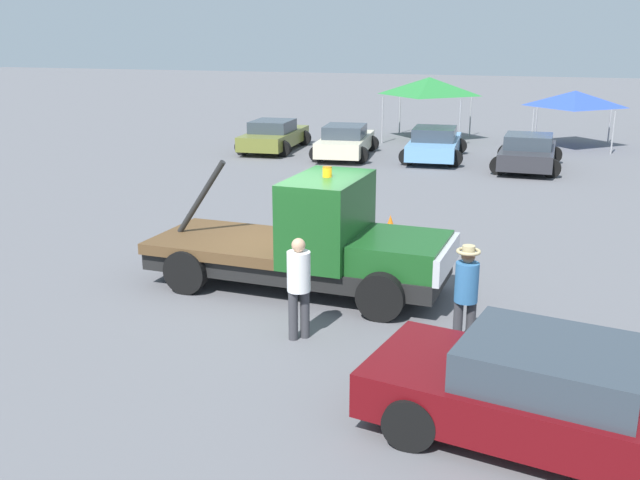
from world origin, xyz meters
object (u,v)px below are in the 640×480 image
(parked_car_olive, at_px, (274,136))
(canopy_tent_green, at_px, (429,86))
(parked_car_charcoal, at_px, (528,152))
(parked_car_skyblue, at_px, (435,144))
(traffic_cone, at_px, (390,226))
(person_at_hood, at_px, (299,281))
(tow_truck, at_px, (314,243))
(parked_car_cream, at_px, (345,141))
(foreground_car, at_px, (565,399))
(person_near_truck, at_px, (466,289))
(canopy_tent_blue, at_px, (575,99))

(parked_car_olive, height_order, canopy_tent_green, canopy_tent_green)
(parked_car_olive, relative_size, parked_car_charcoal, 1.09)
(parked_car_skyblue, distance_m, canopy_tent_green, 6.07)
(traffic_cone, bearing_deg, parked_car_olive, 124.41)
(parked_car_skyblue, xyz_separation_m, parked_car_charcoal, (3.73, -0.97, -0.00))
(canopy_tent_green, bearing_deg, person_at_hood, -84.11)
(tow_truck, relative_size, parked_car_charcoal, 1.32)
(parked_car_cream, bearing_deg, person_at_hood, -172.92)
(parked_car_cream, relative_size, parked_car_charcoal, 1.07)
(foreground_car, bearing_deg, parked_car_cream, 123.38)
(parked_car_skyblue, bearing_deg, canopy_tent_green, 8.46)
(parked_car_skyblue, relative_size, parked_car_charcoal, 1.08)
(foreground_car, xyz_separation_m, traffic_cone, (-4.30, 8.68, -0.40))
(tow_truck, relative_size, parked_car_skyblue, 1.23)
(parked_car_cream, relative_size, parked_car_skyblue, 0.99)
(foreground_car, distance_m, parked_car_skyblue, 21.21)
(parked_car_skyblue, xyz_separation_m, traffic_cone, (1.06, -11.84, -0.40))
(person_near_truck, height_order, person_at_hood, person_at_hood)
(person_near_truck, relative_size, person_at_hood, 1.00)
(foreground_car, distance_m, person_near_truck, 2.97)
(parked_car_cream, height_order, parked_car_charcoal, same)
(tow_truck, xyz_separation_m, person_at_hood, (0.55, -2.31, 0.04))
(canopy_tent_green, distance_m, canopy_tent_blue, 6.64)
(parked_car_olive, xyz_separation_m, canopy_tent_green, (5.77, 5.48, 1.91))
(person_at_hood, xyz_separation_m, parked_car_charcoal, (2.61, 17.54, -0.36))
(parked_car_skyblue, bearing_deg, person_at_hood, 178.20)
(canopy_tent_blue, bearing_deg, parked_car_charcoal, -103.25)
(person_near_truck, distance_m, parked_car_cream, 19.03)
(person_near_truck, xyz_separation_m, traffic_cone, (-2.73, 6.18, -0.78))
(canopy_tent_blue, bearing_deg, parked_car_skyblue, -133.66)
(foreground_car, distance_m, parked_car_olive, 24.12)
(foreground_car, height_order, traffic_cone, foreground_car)
(foreground_car, height_order, parked_car_skyblue, same)
(canopy_tent_green, bearing_deg, foreground_car, -75.56)
(parked_car_cream, xyz_separation_m, parked_car_charcoal, (7.38, -0.47, 0.00))
(person_near_truck, height_order, parked_car_cream, person_near_truck)
(person_at_hood, distance_m, parked_car_charcoal, 17.74)
(person_near_truck, bearing_deg, tow_truck, 42.97)
(tow_truck, distance_m, foreground_car, 6.45)
(person_at_hood, bearing_deg, person_near_truck, 56.21)
(traffic_cone, bearing_deg, canopy_tent_green, 97.92)
(canopy_tent_blue, bearing_deg, foreground_car, -89.78)
(person_at_hood, xyz_separation_m, parked_car_skyblue, (-1.12, 18.51, -0.36))
(foreground_car, bearing_deg, parked_car_olive, 130.35)
(person_at_hood, relative_size, canopy_tent_green, 0.48)
(person_at_hood, bearing_deg, tow_truck, 149.22)
(parked_car_cream, relative_size, canopy_tent_green, 1.34)
(person_near_truck, height_order, traffic_cone, person_near_truck)
(person_at_hood, height_order, canopy_tent_blue, canopy_tent_blue)
(tow_truck, distance_m, parked_car_cream, 16.26)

